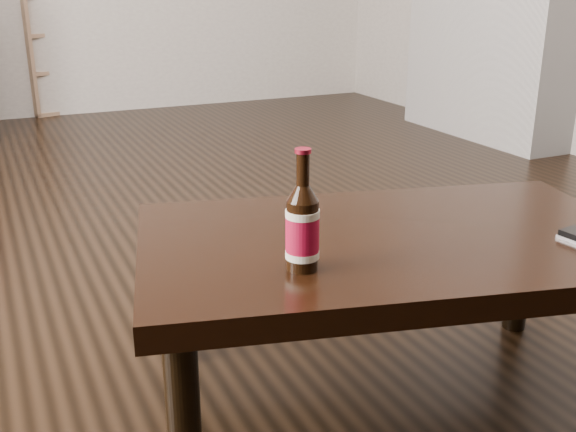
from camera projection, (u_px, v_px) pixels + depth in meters
name	position (u px, v px, depth m)	size (l,w,h in m)	color
floor	(164.00, 271.00, 2.29)	(5.00, 6.00, 0.01)	black
bookshelf	(58.00, 30.00, 4.87)	(0.66, 0.46, 1.12)	#A07656
coffee_table	(390.00, 257.00, 1.49)	(1.21, 0.88, 0.41)	black
beer_bottle	(302.00, 228.00, 1.27)	(0.07, 0.07, 0.24)	black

